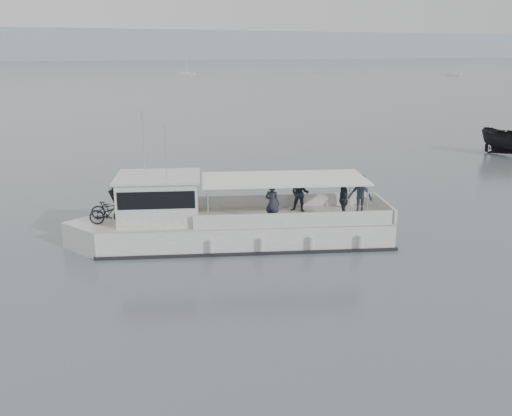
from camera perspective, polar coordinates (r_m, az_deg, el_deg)
name	(u,v)px	position (r m, az deg, el deg)	size (l,w,h in m)	color
ground	(237,235)	(27.46, -1.92, -2.74)	(1400.00, 1400.00, 0.00)	#51595F
headland	(1,45)	(584.25, -24.16, 14.69)	(1400.00, 90.00, 28.00)	#939EA8
tour_boat	(218,222)	(26.06, -3.85, -1.41)	(14.66, 7.70, 6.23)	white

